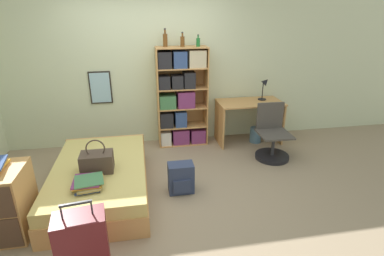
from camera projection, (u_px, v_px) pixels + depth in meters
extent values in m
plane|color=gray|center=(158.00, 188.00, 3.97)|extent=(14.00, 14.00, 0.00)
cube|color=beige|center=(148.00, 68.00, 4.96)|extent=(10.00, 0.06, 2.60)
cube|color=black|center=(101.00, 88.00, 4.89)|extent=(0.35, 0.02, 0.53)
cube|color=#99C1D6|center=(100.00, 88.00, 4.88)|extent=(0.31, 0.01, 0.49)
cube|color=tan|center=(101.00, 185.00, 3.80)|extent=(1.14, 1.84, 0.25)
cube|color=tan|center=(100.00, 171.00, 3.73)|extent=(1.11, 1.81, 0.15)
cube|color=tan|center=(107.00, 149.00, 4.60)|extent=(1.14, 0.04, 0.41)
cube|color=#47382D|center=(97.00, 162.00, 3.54)|extent=(0.37, 0.25, 0.23)
torus|color=#47382D|center=(95.00, 148.00, 3.47)|extent=(0.22, 0.02, 0.22)
cube|color=#334C84|center=(88.00, 186.00, 3.24)|extent=(0.29, 0.31, 0.02)
cube|color=#99894C|center=(88.00, 184.00, 3.25)|extent=(0.31, 0.29, 0.01)
cube|color=#99894C|center=(89.00, 184.00, 3.23)|extent=(0.30, 0.37, 0.02)
cube|color=gold|center=(88.00, 182.00, 3.24)|extent=(0.31, 0.30, 0.02)
cube|color=#7A336B|center=(87.00, 181.00, 3.24)|extent=(0.29, 0.31, 0.02)
cube|color=#427A4C|center=(89.00, 180.00, 3.22)|extent=(0.34, 0.33, 0.01)
cube|color=#5B191E|center=(83.00, 248.00, 2.52)|extent=(0.44, 0.31, 0.66)
cylinder|color=#2D2D33|center=(61.00, 213.00, 2.34)|extent=(0.01, 0.01, 0.12)
cylinder|color=#2D2D33|center=(92.00, 207.00, 2.41)|extent=(0.01, 0.01, 0.12)
cube|color=#2D2D33|center=(76.00, 204.00, 2.35)|extent=(0.25, 0.05, 0.02)
cube|color=tan|center=(158.00, 99.00, 4.95)|extent=(0.02, 0.34, 1.66)
cube|color=tan|center=(206.00, 96.00, 5.08)|extent=(0.02, 0.34, 1.66)
cube|color=tan|center=(181.00, 95.00, 5.17)|extent=(0.83, 0.01, 1.66)
cube|color=tan|center=(183.00, 142.00, 5.32)|extent=(0.79, 0.34, 0.02)
cube|color=tan|center=(183.00, 125.00, 5.20)|extent=(0.79, 0.34, 0.02)
cube|color=tan|center=(182.00, 107.00, 5.08)|extent=(0.79, 0.34, 0.02)
cube|color=tan|center=(182.00, 88.00, 4.95)|extent=(0.79, 0.34, 0.02)
cube|color=tan|center=(182.00, 68.00, 4.83)|extent=(0.79, 0.34, 0.02)
cube|color=tan|center=(182.00, 47.00, 4.71)|extent=(0.79, 0.34, 0.02)
cube|color=silver|center=(166.00, 137.00, 5.21)|extent=(0.17, 0.26, 0.24)
cube|color=#7A336B|center=(181.00, 136.00, 5.25)|extent=(0.28, 0.26, 0.26)
cube|color=#7A336B|center=(197.00, 135.00, 5.30)|extent=(0.25, 0.26, 0.24)
cube|color=#232328|center=(166.00, 119.00, 5.09)|extent=(0.21, 0.26, 0.26)
cube|color=#334C84|center=(180.00, 118.00, 5.12)|extent=(0.19, 0.26, 0.27)
cube|color=#427A4C|center=(167.00, 101.00, 4.98)|extent=(0.27, 0.26, 0.22)
cube|color=#7A336B|center=(186.00, 99.00, 5.02)|extent=(0.28, 0.26, 0.27)
cube|color=#232328|center=(164.00, 82.00, 4.85)|extent=(0.18, 0.26, 0.21)
cube|color=#232328|center=(177.00, 82.00, 4.88)|extent=(0.18, 0.26, 0.21)
cube|color=#232328|center=(189.00, 80.00, 4.91)|extent=(0.18, 0.26, 0.26)
cube|color=#232328|center=(164.00, 60.00, 4.72)|extent=(0.21, 0.26, 0.26)
cube|color=#334C84|center=(180.00, 59.00, 4.76)|extent=(0.21, 0.26, 0.26)
cube|color=beige|center=(197.00, 58.00, 4.80)|extent=(0.27, 0.26, 0.27)
cylinder|color=brown|center=(165.00, 40.00, 4.66)|extent=(0.07, 0.07, 0.20)
cylinder|color=brown|center=(165.00, 32.00, 4.61)|extent=(0.03, 0.03, 0.06)
cylinder|color=#232328|center=(165.00, 29.00, 4.60)|extent=(0.03, 0.03, 0.02)
cylinder|color=brown|center=(182.00, 42.00, 4.68)|extent=(0.07, 0.07, 0.16)
cylinder|color=brown|center=(182.00, 35.00, 4.65)|extent=(0.03, 0.03, 0.05)
cylinder|color=#232328|center=(182.00, 33.00, 4.63)|extent=(0.03, 0.03, 0.02)
cylinder|color=#1E6B2D|center=(198.00, 42.00, 4.70)|extent=(0.06, 0.06, 0.13)
cylinder|color=#1E6B2D|center=(198.00, 37.00, 4.67)|extent=(0.02, 0.02, 0.04)
cylinder|color=#232328|center=(198.00, 35.00, 4.66)|extent=(0.03, 0.03, 0.01)
cube|color=tan|center=(250.00, 102.00, 5.13)|extent=(1.10, 0.59, 0.02)
cube|color=tan|center=(219.00, 124.00, 5.18)|extent=(0.03, 0.55, 0.71)
cube|color=tan|center=(277.00, 121.00, 5.35)|extent=(0.03, 0.55, 0.71)
cylinder|color=black|center=(262.00, 99.00, 5.23)|extent=(0.14, 0.14, 0.02)
cylinder|color=black|center=(263.00, 91.00, 5.18)|extent=(0.02, 0.02, 0.28)
cone|color=black|center=(266.00, 81.00, 5.12)|extent=(0.15, 0.12, 0.15)
cylinder|color=black|center=(272.00, 156.00, 4.76)|extent=(0.53, 0.53, 0.06)
cylinder|color=#333338|center=(273.00, 147.00, 4.70)|extent=(0.05, 0.05, 0.40)
cube|color=#47423D|center=(274.00, 134.00, 4.62)|extent=(0.49, 0.49, 0.03)
cube|color=#47423D|center=(270.00, 115.00, 4.74)|extent=(0.43, 0.05, 0.42)
cube|color=#2D3856|center=(181.00, 178.00, 3.83)|extent=(0.32, 0.21, 0.39)
cube|color=#2D3856|center=(182.00, 187.00, 3.74)|extent=(0.23, 0.03, 0.18)
cylinder|color=slate|center=(256.00, 135.00, 5.31)|extent=(0.20, 0.20, 0.27)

